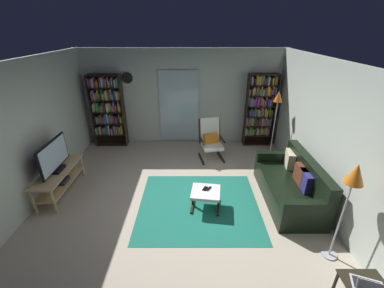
% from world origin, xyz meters
% --- Properties ---
extents(ground_plane, '(7.02, 7.02, 0.00)m').
position_xyz_m(ground_plane, '(0.00, 0.00, 0.00)').
color(ground_plane, '#B1A490').
extents(wall_back, '(5.60, 0.06, 2.60)m').
position_xyz_m(wall_back, '(0.00, 2.90, 1.30)').
color(wall_back, beige).
rests_on(wall_back, ground).
extents(wall_left, '(0.06, 6.00, 2.60)m').
position_xyz_m(wall_left, '(-2.70, 0.00, 1.30)').
color(wall_left, beige).
rests_on(wall_left, ground).
extents(wall_right, '(0.06, 6.00, 2.60)m').
position_xyz_m(wall_right, '(2.70, 0.00, 1.30)').
color(wall_right, beige).
rests_on(wall_right, ground).
extents(glass_door_panel, '(1.10, 0.01, 2.00)m').
position_xyz_m(glass_door_panel, '(-0.07, 2.83, 1.05)').
color(glass_door_panel, silver).
extents(area_rug, '(2.25, 2.01, 0.01)m').
position_xyz_m(area_rug, '(0.41, -0.08, 0.00)').
color(area_rug, '#1B6B59').
rests_on(area_rug, ground).
extents(tv_stand, '(0.46, 1.37, 0.52)m').
position_xyz_m(tv_stand, '(-2.37, 0.33, 0.35)').
color(tv_stand, tan).
rests_on(tv_stand, ground).
extents(television, '(0.20, 0.98, 0.63)m').
position_xyz_m(television, '(-2.36, 0.33, 0.82)').
color(television, black).
rests_on(television, tv_stand).
extents(bookshelf_near_tv, '(0.86, 0.30, 1.98)m').
position_xyz_m(bookshelf_near_tv, '(-2.01, 2.65, 1.05)').
color(bookshelf_near_tv, black).
rests_on(bookshelf_near_tv, ground).
extents(bookshelf_near_sofa, '(0.78, 0.30, 1.99)m').
position_xyz_m(bookshelf_near_sofa, '(2.14, 2.68, 1.05)').
color(bookshelf_near_sofa, black).
rests_on(bookshelf_near_sofa, ground).
extents(leather_sofa, '(0.85, 1.83, 0.87)m').
position_xyz_m(leather_sofa, '(2.20, 0.12, 0.32)').
color(leather_sofa, black).
rests_on(leather_sofa, ground).
extents(lounge_armchair, '(0.67, 0.74, 1.02)m').
position_xyz_m(lounge_armchair, '(0.76, 1.87, 0.53)').
color(lounge_armchair, black).
rests_on(lounge_armchair, ground).
extents(ottoman, '(0.58, 0.54, 0.36)m').
position_xyz_m(ottoman, '(0.54, -0.12, 0.30)').
color(ottoman, white).
rests_on(ottoman, ground).
extents(tv_remote, '(0.11, 0.14, 0.02)m').
position_xyz_m(tv_remote, '(0.59, -0.07, 0.37)').
color(tv_remote, black).
rests_on(tv_remote, ottoman).
extents(cell_phone, '(0.12, 0.16, 0.01)m').
position_xyz_m(cell_phone, '(0.53, -0.06, 0.37)').
color(cell_phone, black).
rests_on(cell_phone, ottoman).
extents(floor_lamp_by_sofa, '(0.24, 0.24, 1.56)m').
position_xyz_m(floor_lamp_by_sofa, '(2.33, -1.21, 1.31)').
color(floor_lamp_by_sofa, '#A5A5AD').
rests_on(floor_lamp_by_sofa, ground).
extents(floor_lamp_by_shelf, '(0.22, 0.22, 1.73)m').
position_xyz_m(floor_lamp_by_shelf, '(2.33, 1.90, 1.42)').
color(floor_lamp_by_shelf, '#A5A5AD').
rests_on(floor_lamp_by_shelf, ground).
extents(wall_clock, '(0.29, 0.03, 0.29)m').
position_xyz_m(wall_clock, '(-1.43, 2.82, 1.85)').
color(wall_clock, silver).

